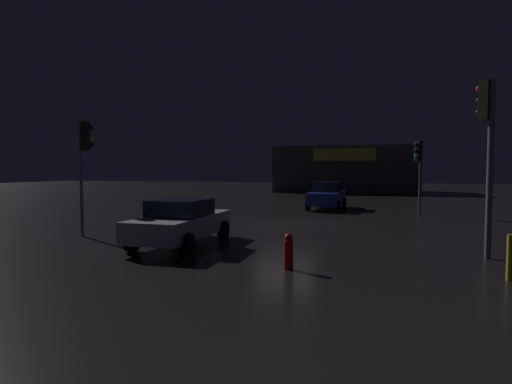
% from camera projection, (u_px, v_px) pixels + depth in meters
% --- Properties ---
extents(ground_plane, '(120.00, 120.00, 0.00)m').
position_uv_depth(ground_plane, '(285.00, 224.00, 17.62)').
color(ground_plane, black).
extents(store_building, '(14.29, 8.62, 4.73)m').
position_uv_depth(store_building, '(346.00, 169.00, 44.34)').
color(store_building, '#4C4742').
rests_on(store_building, ground).
extents(traffic_signal_main, '(0.43, 0.42, 3.78)m').
position_uv_depth(traffic_signal_main, '(419.00, 160.00, 21.16)').
color(traffic_signal_main, '#595B60').
rests_on(traffic_signal_main, ground).
extents(traffic_signal_opposite, '(0.43, 0.41, 3.94)m').
position_uv_depth(traffic_signal_opposite, '(85.00, 150.00, 14.11)').
color(traffic_signal_opposite, '#595B60').
rests_on(traffic_signal_opposite, ground).
extents(traffic_signal_cross_left, '(0.43, 0.41, 4.58)m').
position_uv_depth(traffic_signal_cross_left, '(487.00, 135.00, 10.58)').
color(traffic_signal_cross_left, '#595B60').
rests_on(traffic_signal_cross_left, ground).
extents(car_far, '(2.12, 4.27, 1.61)m').
position_uv_depth(car_far, '(327.00, 195.00, 24.39)').
color(car_far, navy).
rests_on(car_far, ground).
extents(car_crossing, '(1.98, 4.23, 1.40)m').
position_uv_depth(car_crossing, '(181.00, 222.00, 12.56)').
color(car_crossing, '#B7B7BF').
rests_on(car_crossing, ground).
extents(fire_hydrant, '(0.22, 0.22, 0.83)m').
position_uv_depth(fire_hydrant, '(288.00, 252.00, 9.50)').
color(fire_hydrant, red).
rests_on(fire_hydrant, ground).
extents(bollard_kerb_a, '(0.13, 0.13, 0.96)m').
position_uv_depth(bollard_kerb_a, '(510.00, 258.00, 8.50)').
color(bollard_kerb_a, gold).
rests_on(bollard_kerb_a, ground).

